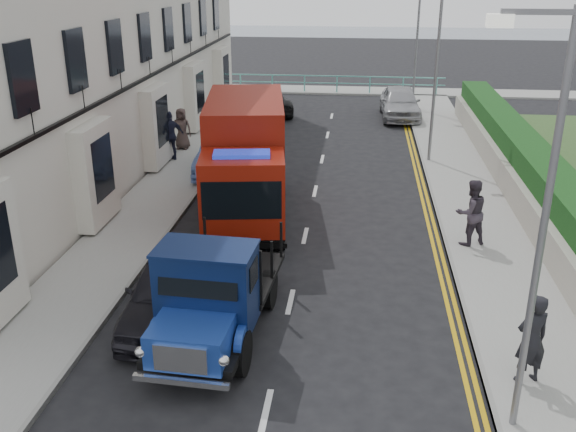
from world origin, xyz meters
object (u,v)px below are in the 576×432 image
object	(u,v)px
bedford_lorry	(210,302)
pedestrian_east_near	(532,339)
red_lorry	(245,157)
parked_car_front	(170,289)
lamp_near	(537,214)
lamp_mid	(434,62)
lamp_far	(415,35)

from	to	relation	value
bedford_lorry	pedestrian_east_near	world-z (taller)	bedford_lorry
red_lorry	parked_car_front	bearing A→B (deg)	-103.50
pedestrian_east_near	bedford_lorry	bearing A→B (deg)	-28.32
lamp_near	bedford_lorry	bearing A→B (deg)	160.97
lamp_near	red_lorry	world-z (taller)	lamp_near
lamp_mid	lamp_far	xyz separation A→B (m)	(0.00, 10.00, 0.00)
lamp_far	red_lorry	size ratio (longest dim) A/B	0.99
red_lorry	parked_car_front	xyz separation A→B (m)	(-0.58, -6.54, -1.19)
lamp_far	pedestrian_east_near	xyz separation A→B (m)	(0.62, -24.72, -2.97)
bedford_lorry	pedestrian_east_near	bearing A→B (deg)	-2.41
lamp_far	pedestrian_east_near	world-z (taller)	lamp_far
lamp_mid	pedestrian_east_near	xyz separation A→B (m)	(0.62, -14.72, -2.97)
lamp_far	pedestrian_east_near	size ratio (longest dim) A/B	3.84
lamp_mid	parked_car_front	distance (m)	15.02
lamp_near	red_lorry	size ratio (longest dim) A/B	0.99
lamp_far	pedestrian_east_near	distance (m)	24.91
red_lorry	pedestrian_east_near	bearing A→B (deg)	-58.94
lamp_far	bedford_lorry	distance (m)	24.88
lamp_near	red_lorry	distance (m)	11.57
lamp_mid	red_lorry	world-z (taller)	lamp_mid
red_lorry	pedestrian_east_near	distance (m)	10.75
lamp_near	pedestrian_east_near	bearing A→B (deg)	64.24
pedestrian_east_near	parked_car_front	bearing A→B (deg)	-35.42
lamp_mid	bedford_lorry	size ratio (longest dim) A/B	1.40
bedford_lorry	red_lorry	bearing A→B (deg)	98.06
parked_car_front	pedestrian_east_near	size ratio (longest dim) A/B	2.33
lamp_near	lamp_mid	distance (m)	16.00
lamp_near	parked_car_front	size ratio (longest dim) A/B	1.65
parked_car_front	red_lorry	bearing A→B (deg)	81.64
lamp_far	parked_car_front	size ratio (longest dim) A/B	1.65
lamp_far	parked_car_front	xyz separation A→B (m)	(-6.78, -23.00, -3.27)
lamp_mid	parked_car_front	bearing A→B (deg)	-117.53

